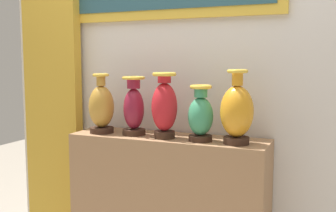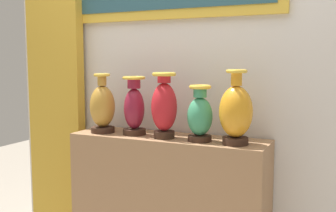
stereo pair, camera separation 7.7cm
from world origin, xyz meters
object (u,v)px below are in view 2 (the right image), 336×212
object	(u,v)px
vase_jade	(200,116)
vase_ochre	(102,107)
vase_burgundy	(134,108)
vase_crimson	(164,106)
vase_amber	(236,112)

from	to	relation	value
vase_jade	vase_ochre	bearing A→B (deg)	179.58
vase_burgundy	vase_ochre	bearing A→B (deg)	-175.04
vase_crimson	vase_jade	xyz separation A→B (m)	(0.22, 0.00, -0.04)
vase_ochre	vase_jade	size ratio (longest dim) A/B	1.18
vase_jade	vase_amber	bearing A→B (deg)	-1.13
vase_burgundy	vase_amber	world-z (taller)	vase_amber
vase_crimson	vase_jade	size ratio (longest dim) A/B	1.21
vase_crimson	vase_amber	distance (m)	0.43
vase_ochre	vase_burgundy	xyz separation A→B (m)	(0.22, 0.02, 0.01)
vase_ochre	vase_crimson	size ratio (longest dim) A/B	0.97
vase_jade	vase_crimson	bearing A→B (deg)	-179.67
vase_burgundy	vase_amber	distance (m)	0.65
vase_ochre	vase_burgundy	bearing A→B (deg)	4.96
vase_ochre	vase_jade	bearing A→B (deg)	-0.42
vase_ochre	vase_burgundy	distance (m)	0.22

